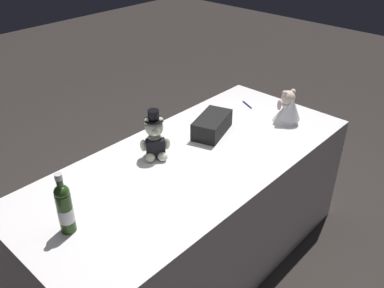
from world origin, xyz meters
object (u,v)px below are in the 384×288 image
Objects in this scene: signing_pen at (248,105)px; gift_case_black at (212,125)px; teddy_bear_groom at (155,139)px; teddy_bear_bride at (288,109)px; champagne_bottle at (65,208)px.

signing_pen is 0.48m from gift_case_black.
signing_pen is (-0.90, -0.01, -0.11)m from teddy_bear_groom.
champagne_bottle is at bearing -6.06° from teddy_bear_bride.
gift_case_black is at bearing -30.93° from teddy_bear_bride.
gift_case_black is at bearing -174.68° from champagne_bottle.
champagne_bottle reaches higher than gift_case_black.
teddy_bear_bride is (-0.87, 0.33, -0.01)m from teddy_bear_groom.
teddy_bear_bride is 0.35m from signing_pen.
teddy_bear_bride is 0.52m from gift_case_black.
teddy_bear_bride is at bearing 85.69° from signing_pen.
champagne_bottle is 2.54× the size of signing_pen.
teddy_bear_bride reaches higher than gift_case_black.
teddy_bear_groom is 0.43m from gift_case_black.
signing_pen is 0.36× the size of gift_case_black.
teddy_bear_groom is 0.90m from signing_pen.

